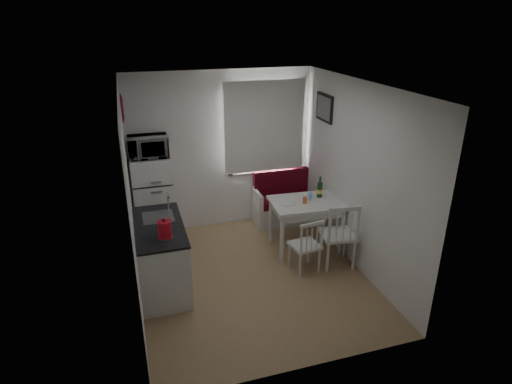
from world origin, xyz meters
TOP-DOWN VIEW (x-y plane):
  - floor at (0.00, 0.00)m, footprint 3.00×3.50m
  - ceiling at (0.00, 0.00)m, footprint 3.00×3.50m
  - wall_back at (0.00, 1.75)m, footprint 3.00×0.02m
  - wall_front at (0.00, -1.75)m, footprint 3.00×0.02m
  - wall_left at (-1.50, 0.00)m, footprint 0.02×3.50m
  - wall_right at (1.50, 0.00)m, footprint 0.02×3.50m
  - window at (0.70, 1.72)m, footprint 1.22×0.06m
  - curtain at (0.70, 1.65)m, footprint 1.35×0.02m
  - kitchen_counter at (-1.20, 0.16)m, footprint 0.62×1.32m
  - wall_sign at (-1.47, 1.45)m, footprint 0.03×0.40m
  - picture_frame at (1.48, 1.10)m, footprint 0.04×0.52m
  - bench at (1.12, 1.51)m, footprint 1.26×0.49m
  - dining_table at (1.00, 0.53)m, footprint 1.10×0.80m
  - chair_left at (0.75, -0.13)m, footprint 0.43×0.41m
  - chair_right at (1.25, -0.15)m, footprint 0.53×0.51m
  - fridge at (-1.18, 1.40)m, footprint 0.57×0.57m
  - microwave at (-1.18, 1.35)m, footprint 0.56×0.38m
  - kettle at (-1.15, -0.24)m, footprint 0.19×0.19m
  - wine_bottle at (1.25, 0.63)m, footprint 0.08×0.08m
  - drinking_glass_orange at (0.95, 0.48)m, footprint 0.06×0.06m
  - drinking_glass_blue at (1.08, 0.58)m, footprint 0.06×0.06m
  - plate at (0.70, 0.55)m, footprint 0.26×0.26m

SIDE VIEW (x-z plane):
  - floor at x=0.00m, z-range -0.01..0.01m
  - bench at x=1.12m, z-range -0.15..0.75m
  - kitchen_counter at x=-1.20m, z-range -0.12..1.04m
  - chair_left at x=0.75m, z-range 0.29..0.72m
  - chair_right at x=1.25m, z-range 0.35..0.89m
  - dining_table at x=1.00m, z-range 0.31..1.09m
  - fridge at x=-1.18m, z-range 0.00..1.43m
  - plate at x=0.70m, z-range 0.79..0.81m
  - drinking_glass_orange at x=0.95m, z-range 0.79..0.89m
  - drinking_glass_blue at x=1.08m, z-range 0.79..0.89m
  - wine_bottle at x=1.25m, z-range 0.79..1.12m
  - kettle at x=-1.15m, z-range 0.90..1.16m
  - wall_back at x=0.00m, z-range 0.00..2.60m
  - wall_front at x=0.00m, z-range 0.00..2.60m
  - wall_left at x=-1.50m, z-range 0.00..2.60m
  - wall_right at x=1.50m, z-range 0.00..2.60m
  - microwave at x=-1.18m, z-range 1.43..1.75m
  - window at x=0.70m, z-range 0.89..2.36m
  - curtain at x=0.70m, z-range 0.93..2.42m
  - picture_frame at x=1.48m, z-range 1.84..2.26m
  - wall_sign at x=-1.47m, z-range 1.95..2.35m
  - ceiling at x=0.00m, z-range 2.59..2.61m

